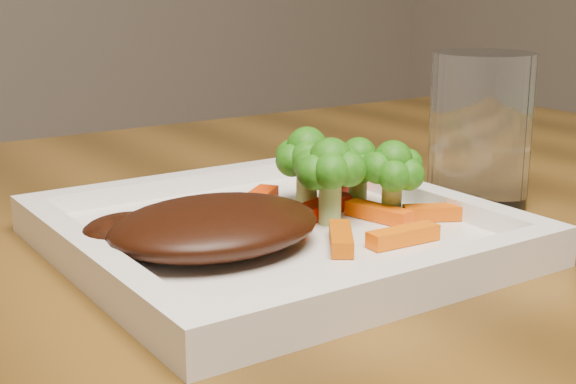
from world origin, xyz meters
TOP-DOWN VIEW (x-y plane):
  - plate at (-0.04, -0.08)m, footprint 0.27×0.27m
  - steak at (-0.09, -0.09)m, footprint 0.14×0.11m
  - broccoli_0 at (0.02, -0.04)m, footprint 0.06×0.06m
  - broccoli_1 at (0.05, -0.07)m, footprint 0.06×0.06m
  - broccoli_2 at (0.05, -0.10)m, footprint 0.06×0.06m
  - broccoli_3 at (0.00, -0.09)m, footprint 0.06×0.06m
  - carrot_0 at (0.02, -0.15)m, footprint 0.05×0.02m
  - carrot_1 at (0.07, -0.12)m, footprint 0.05×0.03m
  - carrot_2 at (-0.02, -0.13)m, footprint 0.04×0.05m
  - carrot_3 at (0.06, -0.03)m, footprint 0.06×0.04m
  - carrot_4 at (-0.02, -0.03)m, footprint 0.05×0.05m
  - carrot_5 at (0.04, -0.10)m, footprint 0.02×0.05m
  - carrot_6 at (0.01, -0.07)m, footprint 0.06×0.04m
  - drinking_glass at (0.15, -0.08)m, footprint 0.08×0.08m

SIDE VIEW (x-z plane):
  - plate at x=-0.04m, z-range 0.75..0.76m
  - carrot_0 at x=0.02m, z-range 0.76..0.77m
  - carrot_1 at x=0.07m, z-range 0.76..0.77m
  - carrot_2 at x=-0.02m, z-range 0.76..0.77m
  - carrot_3 at x=0.06m, z-range 0.76..0.77m
  - carrot_4 at x=-0.02m, z-range 0.76..0.77m
  - carrot_5 at x=0.04m, z-range 0.76..0.77m
  - carrot_6 at x=0.01m, z-range 0.76..0.77m
  - steak at x=-0.09m, z-range 0.76..0.79m
  - broccoli_2 at x=0.05m, z-range 0.76..0.82m
  - broccoli_3 at x=0.00m, z-range 0.76..0.82m
  - broccoli_1 at x=0.05m, z-range 0.76..0.83m
  - broccoli_0 at x=0.02m, z-range 0.76..0.83m
  - drinking_glass at x=0.15m, z-range 0.75..0.87m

